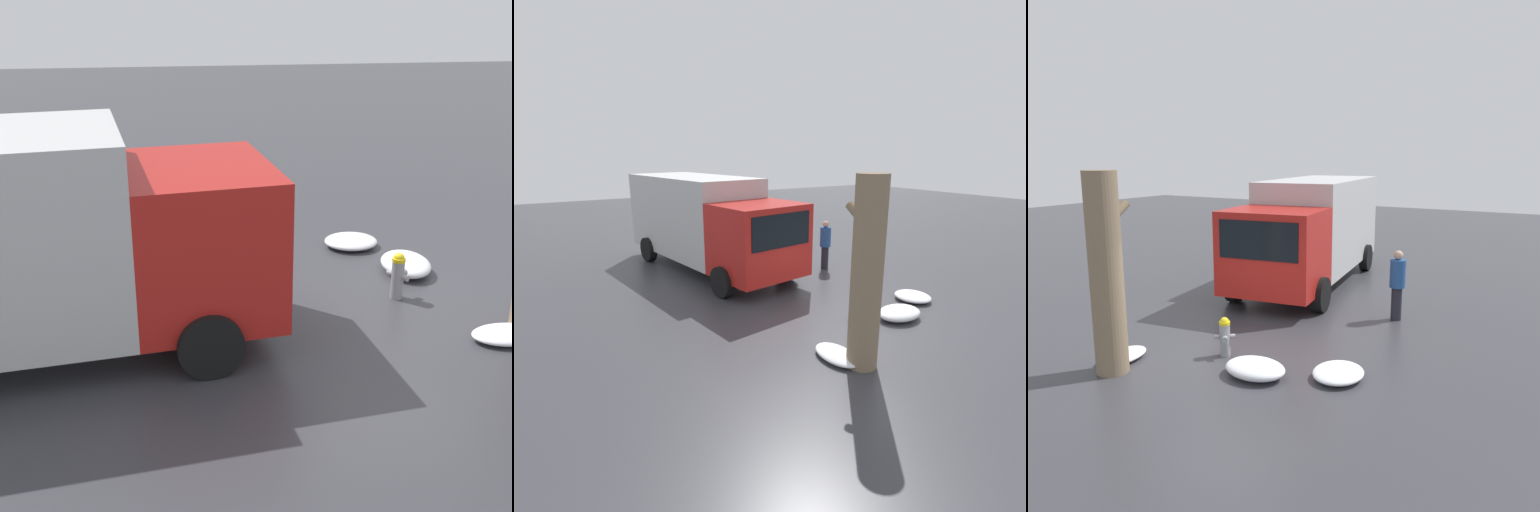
# 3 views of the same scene
# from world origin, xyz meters

# --- Properties ---
(ground_plane) EXTENTS (60.00, 60.00, 0.00)m
(ground_plane) POSITION_xyz_m (0.00, 0.00, 0.00)
(ground_plane) COLOR #38383D
(fire_hydrant) EXTENTS (0.36, 0.38, 0.80)m
(fire_hydrant) POSITION_xyz_m (-0.00, -0.00, 0.41)
(fire_hydrant) COLOR gray
(fire_hydrant) RESTS_ON ground_plane
(pedestrian) EXTENTS (0.37, 0.37, 1.71)m
(pedestrian) POSITION_xyz_m (3.88, -2.24, 0.93)
(pedestrian) COLOR #23232D
(pedestrian) RESTS_ON ground_plane
(snow_pile_by_hydrant) EXTENTS (0.86, 1.16, 0.31)m
(snow_pile_by_hydrant) POSITION_xyz_m (-0.49, -1.04, 0.15)
(snow_pile_by_hydrant) COLOR white
(snow_pile_by_hydrant) RESTS_ON ground_plane
(snow_pile_curbside) EXTENTS (1.11, 0.65, 0.18)m
(snow_pile_curbside) POSITION_xyz_m (-1.20, 1.59, 0.09)
(snow_pile_curbside) COLOR white
(snow_pile_curbside) RESTS_ON ground_plane
(snow_pile_by_tree) EXTENTS (1.03, 0.90, 0.22)m
(snow_pile_by_tree) POSITION_xyz_m (0.18, -2.37, 0.11)
(snow_pile_by_tree) COLOR white
(snow_pile_by_tree) RESTS_ON ground_plane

